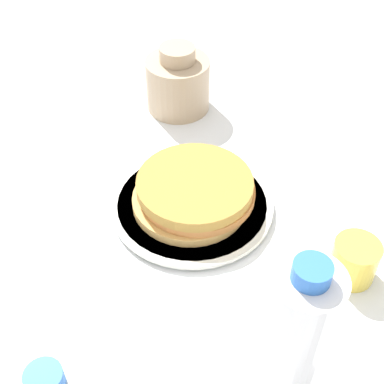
{
  "coord_description": "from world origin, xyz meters",
  "views": [
    {
      "loc": [
        -0.41,
        -0.34,
        0.58
      ],
      "look_at": [
        0.01,
        0.03,
        0.03
      ],
      "focal_mm": 50.0,
      "sensor_mm": 36.0,
      "label": 1
    }
  ],
  "objects_px": {
    "plate": "(192,204)",
    "juice_glass": "(354,260)",
    "pancake_stack": "(194,192)",
    "water_bottle_near": "(294,342)",
    "cream_jug": "(178,82)"
  },
  "relations": [
    {
      "from": "pancake_stack",
      "to": "water_bottle_near",
      "type": "height_order",
      "value": "water_bottle_near"
    },
    {
      "from": "plate",
      "to": "juice_glass",
      "type": "bearing_deg",
      "value": -79.37
    },
    {
      "from": "pancake_stack",
      "to": "plate",
      "type": "bearing_deg",
      "value": 126.58
    },
    {
      "from": "pancake_stack",
      "to": "cream_jug",
      "type": "distance_m",
      "value": 0.26
    },
    {
      "from": "water_bottle_near",
      "to": "plate",
      "type": "bearing_deg",
      "value": 60.31
    },
    {
      "from": "plate",
      "to": "juice_glass",
      "type": "relative_size",
      "value": 3.95
    },
    {
      "from": "plate",
      "to": "pancake_stack",
      "type": "xyz_separation_m",
      "value": [
        0.0,
        -0.0,
        0.03
      ]
    },
    {
      "from": "plate",
      "to": "pancake_stack",
      "type": "bearing_deg",
      "value": -53.42
    },
    {
      "from": "cream_jug",
      "to": "pancake_stack",
      "type": "bearing_deg",
      "value": -132.9
    },
    {
      "from": "cream_jug",
      "to": "water_bottle_near",
      "type": "distance_m",
      "value": 0.56
    },
    {
      "from": "juice_glass",
      "to": "cream_jug",
      "type": "bearing_deg",
      "value": 72.53
    },
    {
      "from": "juice_glass",
      "to": "water_bottle_near",
      "type": "relative_size",
      "value": 0.27
    },
    {
      "from": "water_bottle_near",
      "to": "cream_jug",
      "type": "bearing_deg",
      "value": 53.91
    },
    {
      "from": "plate",
      "to": "pancake_stack",
      "type": "height_order",
      "value": "pancake_stack"
    },
    {
      "from": "plate",
      "to": "water_bottle_near",
      "type": "relative_size",
      "value": 1.06
    }
  ]
}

